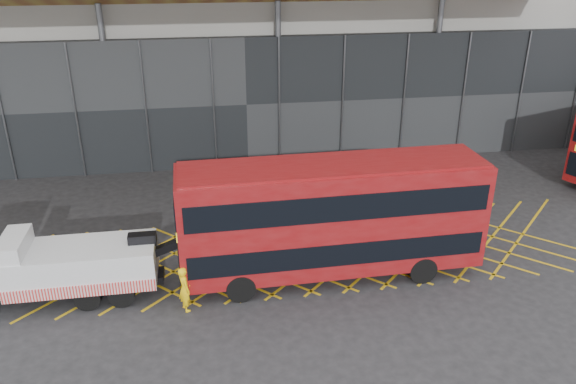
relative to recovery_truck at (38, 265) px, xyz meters
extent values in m
plane|color=#242427|center=(7.42, 2.07, -1.60)|extent=(120.00, 120.00, 0.00)
cube|color=gold|center=(2.62, 2.07, -1.60)|extent=(7.16, 7.16, 0.01)
cube|color=gold|center=(2.62, 2.07, -1.60)|extent=(7.16, 7.16, 0.01)
cube|color=gold|center=(4.22, 2.07, -1.60)|extent=(7.16, 7.16, 0.01)
cube|color=gold|center=(4.22, 2.07, -1.60)|extent=(7.16, 7.16, 0.01)
cube|color=gold|center=(5.82, 2.07, -1.60)|extent=(7.16, 7.16, 0.01)
cube|color=gold|center=(5.82, 2.07, -1.60)|extent=(7.16, 7.16, 0.01)
cube|color=gold|center=(7.42, 2.07, -1.60)|extent=(7.16, 7.16, 0.01)
cube|color=gold|center=(7.42, 2.07, -1.60)|extent=(7.16, 7.16, 0.01)
cube|color=gold|center=(9.02, 2.07, -1.60)|extent=(7.16, 7.16, 0.01)
cube|color=gold|center=(9.02, 2.07, -1.60)|extent=(7.16, 7.16, 0.01)
cube|color=gold|center=(10.62, 2.07, -1.60)|extent=(7.16, 7.16, 0.01)
cube|color=gold|center=(10.62, 2.07, -1.60)|extent=(7.16, 7.16, 0.01)
cube|color=gold|center=(12.22, 2.07, -1.60)|extent=(7.16, 7.16, 0.01)
cube|color=gold|center=(12.22, 2.07, -1.60)|extent=(7.16, 7.16, 0.01)
cube|color=gold|center=(13.82, 2.07, -1.60)|extent=(7.16, 7.16, 0.01)
cube|color=gold|center=(13.82, 2.07, -1.60)|extent=(7.16, 7.16, 0.01)
cube|color=gold|center=(15.42, 2.07, -1.60)|extent=(7.16, 7.16, 0.01)
cube|color=gold|center=(15.42, 2.07, -1.60)|extent=(7.16, 7.16, 0.01)
cube|color=gold|center=(17.02, 2.07, -1.60)|extent=(7.16, 7.16, 0.01)
cube|color=gold|center=(17.02, 2.07, -1.60)|extent=(7.16, 7.16, 0.01)
cube|color=gold|center=(18.62, 2.07, -1.60)|extent=(7.16, 7.16, 0.01)
cube|color=gold|center=(18.62, 2.07, -1.60)|extent=(7.16, 7.16, 0.01)
cube|color=gold|center=(20.22, 2.07, -1.60)|extent=(7.16, 7.16, 0.01)
cube|color=gold|center=(20.22, 2.07, -1.60)|extent=(7.16, 7.16, 0.01)
cube|color=gold|center=(21.82, 2.07, -1.60)|extent=(7.16, 7.16, 0.01)
cube|color=gold|center=(21.82, 2.07, -1.60)|extent=(7.16, 7.16, 0.01)
cube|color=gray|center=(9.42, 21.07, 7.40)|extent=(55.00, 14.00, 18.00)
cube|color=black|center=(9.42, 13.77, 2.40)|extent=(55.00, 0.80, 8.00)
cylinder|color=#595B60|center=(1.42, 13.57, 3.40)|extent=(0.36, 0.36, 10.00)
cylinder|color=#595B60|center=(11.42, 13.57, 3.40)|extent=(0.36, 0.36, 10.00)
cylinder|color=#595B60|center=(21.42, 13.57, 3.40)|extent=(0.36, 0.36, 10.00)
cube|color=black|center=(0.39, 0.01, -0.96)|extent=(8.69, 0.95, 0.32)
cube|color=white|center=(1.67, 0.01, -0.10)|extent=(5.68, 2.31, 1.46)
cube|color=red|center=(1.68, -1.16, -0.64)|extent=(5.67, 0.08, 0.50)
cube|color=white|center=(-0.71, 0.00, 0.95)|extent=(0.92, 2.20, 0.64)
cube|color=black|center=(4.05, 0.02, 0.77)|extent=(1.10, 0.46, 0.46)
cube|color=black|center=(4.96, 0.03, 0.31)|extent=(2.00, 0.33, 0.99)
cylinder|color=black|center=(3.14, -0.94, -1.10)|extent=(1.01, 0.32, 1.01)
cylinder|color=black|center=(3.13, 0.98, -1.10)|extent=(1.01, 0.32, 1.01)
cube|color=maroon|center=(11.69, 0.06, 1.18)|extent=(12.52, 3.15, 4.40)
cube|color=black|center=(11.69, 0.06, 0.15)|extent=(12.02, 3.20, 0.96)
cube|color=black|center=(11.69, 0.06, 2.19)|extent=(12.02, 3.20, 1.08)
cube|color=black|center=(5.44, -0.07, 0.21)|extent=(0.11, 2.54, 1.47)
cube|color=black|center=(5.44, -0.07, 2.19)|extent=(0.11, 2.54, 1.08)
cube|color=yellow|center=(5.43, -0.07, 1.28)|extent=(0.10, 2.02, 0.40)
cube|color=maroon|center=(11.69, 0.06, 3.41)|extent=(12.27, 2.92, 0.14)
cylinder|color=black|center=(7.75, -1.32, -1.02)|extent=(1.19, 0.36, 1.18)
cylinder|color=black|center=(7.70, 1.27, -1.02)|extent=(1.19, 0.36, 1.18)
cylinder|color=black|center=(15.34, -1.16, -1.02)|extent=(1.19, 0.36, 1.18)
cylinder|color=black|center=(15.29, 1.43, -1.02)|extent=(1.19, 0.36, 1.18)
imported|color=yellow|center=(5.59, -1.56, -0.67)|extent=(0.66, 0.80, 1.87)
camera|label=1|loc=(6.65, -20.03, 11.42)|focal=35.00mm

